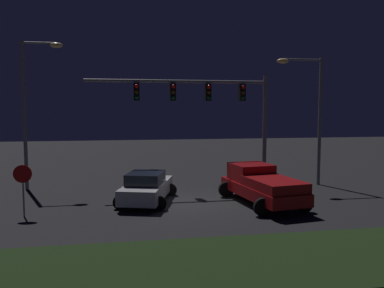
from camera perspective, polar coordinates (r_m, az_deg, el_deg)
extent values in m
plane|color=black|center=(19.29, -0.48, -8.55)|extent=(80.00, 80.00, 0.00)
cube|color=black|center=(12.03, 5.73, -16.89)|extent=(22.04, 4.51, 0.10)
cube|color=maroon|center=(19.16, 10.19, -6.66)|extent=(2.80, 5.64, 0.55)
cube|color=maroon|center=(20.06, 8.60, -4.07)|extent=(2.11, 2.16, 0.85)
cube|color=black|center=(20.04, 8.60, -3.71)|extent=(1.97, 1.77, 0.51)
cube|color=maroon|center=(18.14, 11.86, -5.74)|extent=(2.36, 3.28, 0.45)
cylinder|color=black|center=(20.48, 5.01, -6.62)|extent=(0.80, 0.22, 0.80)
cylinder|color=black|center=(21.37, 10.11, -6.19)|extent=(0.80, 0.22, 0.80)
cylinder|color=black|center=(17.07, 10.27, -9.06)|extent=(0.80, 0.22, 0.80)
cylinder|color=black|center=(18.13, 16.05, -8.34)|extent=(0.80, 0.22, 0.80)
cube|color=#B7B7BC|center=(19.43, -6.59, -6.64)|extent=(2.97, 4.73, 0.70)
cube|color=black|center=(19.07, -6.79, -4.96)|extent=(2.10, 2.37, 0.55)
cylinder|color=black|center=(21.13, -8.10, -6.51)|extent=(0.64, 0.22, 0.64)
cylinder|color=black|center=(20.74, -3.14, -6.69)|extent=(0.64, 0.22, 0.64)
cylinder|color=black|center=(18.32, -10.50, -8.34)|extent=(0.64, 0.22, 0.64)
cylinder|color=black|center=(17.88, -4.79, -8.62)|extent=(0.64, 0.22, 0.64)
cylinder|color=slate|center=(23.23, 10.55, 1.79)|extent=(0.24, 0.24, 6.50)
cylinder|color=slate|center=(22.01, -2.05, 9.12)|extent=(10.20, 0.18, 0.18)
cube|color=black|center=(22.76, 7.30, 7.44)|extent=(0.32, 0.44, 0.95)
sphere|color=red|center=(22.56, 7.49, 8.22)|extent=(0.22, 0.22, 0.22)
sphere|color=#59380A|center=(22.54, 7.48, 7.46)|extent=(0.22, 0.22, 0.22)
sphere|color=#0C4719|center=(22.53, 7.47, 6.70)|extent=(0.22, 0.22, 0.22)
cube|color=black|center=(22.26, 2.33, 7.53)|extent=(0.32, 0.44, 0.95)
sphere|color=red|center=(22.05, 2.46, 8.33)|extent=(0.22, 0.22, 0.22)
sphere|color=#59380A|center=(22.04, 2.46, 7.55)|extent=(0.22, 0.22, 0.22)
sphere|color=#0C4719|center=(22.03, 2.46, 6.77)|extent=(0.22, 0.22, 0.22)
cube|color=black|center=(21.93, -2.83, 7.56)|extent=(0.32, 0.44, 0.95)
sphere|color=red|center=(21.72, -2.76, 8.38)|extent=(0.22, 0.22, 0.22)
sphere|color=#59380A|center=(21.71, -2.75, 7.59)|extent=(0.22, 0.22, 0.22)
sphere|color=#0C4719|center=(21.69, -2.75, 6.80)|extent=(0.22, 0.22, 0.22)
cube|color=black|center=(21.78, -8.10, 7.54)|extent=(0.32, 0.44, 0.95)
sphere|color=red|center=(21.57, -8.09, 8.36)|extent=(0.22, 0.22, 0.22)
sphere|color=#59380A|center=(21.55, -8.08, 7.56)|extent=(0.22, 0.22, 0.22)
sphere|color=#0C4719|center=(21.54, -8.07, 6.77)|extent=(0.22, 0.22, 0.22)
cylinder|color=slate|center=(23.81, -23.25, 3.79)|extent=(0.20, 0.20, 8.37)
cylinder|color=slate|center=(23.89, -21.41, 13.57)|extent=(1.83, 0.12, 0.12)
ellipsoid|color=#F9CC72|center=(23.72, -19.18, 13.46)|extent=(0.70, 0.44, 0.30)
cylinder|color=slate|center=(24.64, 18.15, 3.08)|extent=(0.20, 0.20, 7.60)
cylinder|color=slate|center=(24.26, 15.81, 11.75)|extent=(2.42, 0.12, 0.12)
ellipsoid|color=#F9CC72|center=(23.76, 13.12, 11.71)|extent=(0.70, 0.44, 0.30)
cylinder|color=slate|center=(18.03, -23.39, -6.36)|extent=(0.07, 0.07, 2.20)
cylinder|color=#B20C0F|center=(17.87, -23.49, -4.02)|extent=(0.76, 0.03, 0.76)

